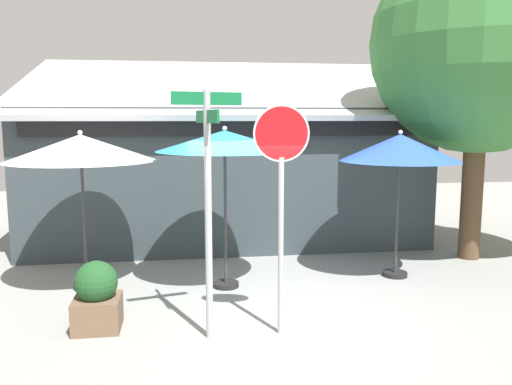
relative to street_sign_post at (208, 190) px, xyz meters
name	(u,v)px	position (x,y,z in m)	size (l,w,h in m)	color
ground_plane	(273,311)	(1.00, 0.91, -2.00)	(28.00, 28.00, 0.10)	gray
cafe_building	(225,168)	(0.72, 6.16, -0.32)	(9.22, 5.12, 4.41)	#333D42
street_sign_post	(208,190)	(0.00, 0.00, 0.00)	(0.95, 0.89, 3.19)	#A8AAB2
stop_sign	(281,179)	(0.94, 0.01, 0.12)	(0.73, 0.07, 3.02)	#A8AAB2
patio_umbrella_ivory_left	(81,149)	(-1.94, 2.28, 0.40)	(2.42, 2.42, 2.65)	black
patio_umbrella_teal_center	(225,142)	(0.39, 2.03, 0.50)	(2.27, 2.27, 2.72)	black
patio_umbrella_royal_blue_right	(400,149)	(3.48, 2.19, 0.36)	(2.10, 2.10, 2.64)	black
shade_tree	(499,50)	(5.79, 3.04, 2.20)	(4.81, 4.27, 6.41)	brown
sidewalk_planter	(97,297)	(-1.49, 0.50, -1.50)	(0.62, 0.62, 0.95)	brown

